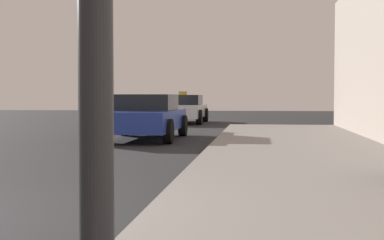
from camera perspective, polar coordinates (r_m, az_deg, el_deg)
The scene contains 3 objects.
sidewalk at distance 4.92m, azimuth 17.93°, elevation -11.17°, with size 4.00×32.00×0.15m, color gray.
car_blue at distance 15.49m, azimuth -4.94°, elevation 0.38°, with size 2.03×4.25×1.27m.
car_white at distance 24.65m, azimuth -1.02°, elevation 1.19°, with size 2.07×4.31×1.43m.
Camera 1 is at (3.08, -4.69, 1.23)m, focal length 51.04 mm.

